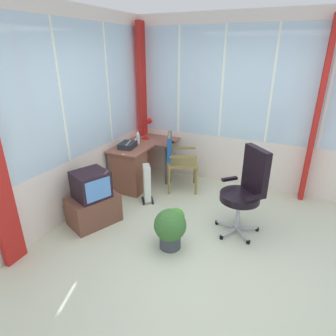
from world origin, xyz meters
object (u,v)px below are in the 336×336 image
Objects in this scene: tv_remote at (171,141)px; spray_bottle at (138,137)px; tv_on_stand at (93,201)px; potted_plant at (171,226)px; desk at (130,168)px; office_chair at (247,186)px; space_heater at (147,183)px; desk_lamp at (150,125)px; paper_tray at (128,145)px; wooden_armchair at (175,155)px.

tv_remote is 0.69× the size of spray_bottle.
potted_plant is (-0.04, -1.17, -0.04)m from tv_on_stand.
office_chair reaches higher than desk.
space_heater is at bearing -140.66° from spray_bottle.
desk_lamp is (0.68, -0.01, 0.58)m from desk.
wooden_armchair is (0.30, -0.72, -0.15)m from paper_tray.
spray_bottle reaches higher than space_heater.
tv_remote is 0.20× the size of tv_on_stand.
desk is 0.52m from space_heater.
spray_bottle is at bearing 4.86° from desk.
desk_lamp reaches higher than potted_plant.
desk is 1.68m from potted_plant.
office_chair is at bearing -119.35° from desk_lamp.
spray_bottle is (0.33, 0.03, 0.44)m from desk.
desk_lamp is 0.68m from paper_tray.
desk is 0.85m from tv_remote.
desk_lamp reaches higher than space_heater.
wooden_armchair is (-0.35, -0.65, -0.35)m from desk_lamp.
office_chair is 1.49× the size of tv_on_stand.
office_chair is at bearing -101.91° from desk.
desk is 2.00× the size of space_heater.
paper_tray is (-0.29, 0.03, -0.06)m from spray_bottle.
desk_lamp is at bearing 61.87° from wooden_armchair.
paper_tray is at bearing 174.60° from spray_bottle.
paper_tray is (-0.65, 0.07, -0.20)m from desk_lamp.
space_heater is (0.17, 1.52, -0.33)m from office_chair.
desk_lamp is at bearing 24.97° from space_heater.
paper_tray is at bearing 6.54° from tv_on_stand.
desk_lamp is 1.22m from space_heater.
desk_lamp is 1.73× the size of spray_bottle.
wooden_armchair is at bearing -119.23° from tv_remote.
tv_on_stand is (-1.41, -0.10, -0.49)m from spray_bottle.
wooden_armchair is at bearing -22.63° from tv_on_stand.
spray_bottle is at bearing 173.82° from desk_lamp.
tv_remote is at bearing -59.00° from spray_bottle.
tv_on_stand is (-1.42, 0.59, -0.28)m from wooden_armchair.
potted_plant is (-0.71, 0.72, -0.35)m from office_chair.
tv_on_stand is at bearing 87.98° from potted_plant.
tv_remote is at bearing 55.26° from office_chair.
tv_remote is at bearing -41.59° from paper_tray.
office_chair is 1.56m from space_heater.
potted_plant is (-1.46, -0.58, -0.33)m from wooden_armchair.
paper_tray is 0.49× the size of space_heater.
tv_on_stand reaches higher than desk.
desk is 0.78m from wooden_armchair.
spray_bottle is (-0.30, 0.49, 0.09)m from tv_remote.
desk is 1.27× the size of wooden_armchair.
tv_remote is 1.97m from potted_plant.
tv_remote is (-0.06, -0.45, -0.23)m from desk_lamp.
desk is 0.55m from spray_bottle.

